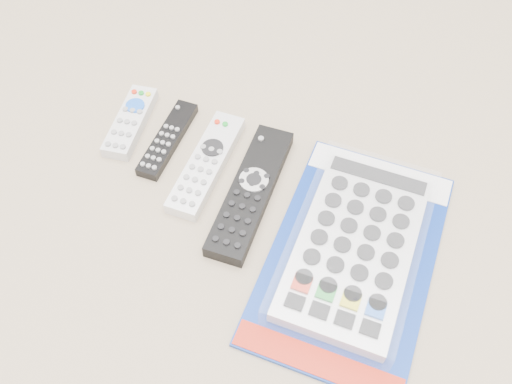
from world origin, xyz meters
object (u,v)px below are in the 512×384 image
at_px(remote_small_grey, 130,122).
at_px(remote_slim_black, 168,139).
at_px(remote_large_black, 251,192).
at_px(remote_silver_dvd, 206,164).
at_px(jumbo_remote_packaged, 355,247).

distance_m(remote_small_grey, remote_slim_black, 0.07).
xyz_separation_m(remote_small_grey, remote_slim_black, (0.07, -0.01, -0.00)).
distance_m(remote_slim_black, remote_large_black, 0.17).
xyz_separation_m(remote_silver_dvd, remote_large_black, (0.08, -0.02, 0.00)).
height_order(remote_slim_black, remote_large_black, remote_large_black).
height_order(remote_small_grey, jumbo_remote_packaged, jumbo_remote_packaged).
relative_size(remote_small_grey, remote_silver_dvd, 0.75).
bearing_deg(remote_large_black, remote_small_grey, 163.57).
distance_m(remote_small_grey, jumbo_remote_packaged, 0.41).
xyz_separation_m(remote_small_grey, remote_silver_dvd, (0.15, -0.03, 0.00)).
bearing_deg(jumbo_remote_packaged, remote_slim_black, 164.87).
relative_size(remote_small_grey, remote_slim_black, 0.95).
relative_size(remote_silver_dvd, remote_large_black, 0.83).
xyz_separation_m(remote_small_grey, remote_large_black, (0.24, -0.05, 0.00)).
height_order(remote_slim_black, jumbo_remote_packaged, jumbo_remote_packaged).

